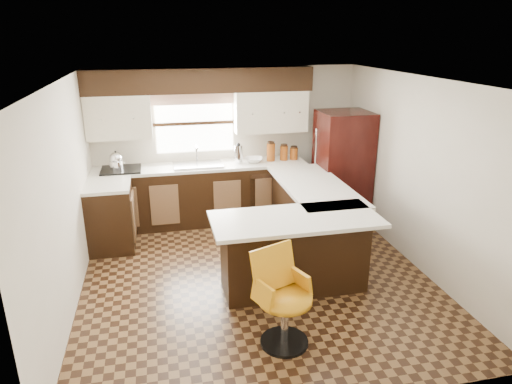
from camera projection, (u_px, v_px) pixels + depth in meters
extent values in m
plane|color=#49301A|center=(256.00, 276.00, 5.72)|extent=(4.40, 4.40, 0.00)
plane|color=silver|center=(256.00, 81.00, 4.93)|extent=(4.40, 4.40, 0.00)
plane|color=beige|center=(227.00, 143.00, 7.35)|extent=(4.40, 0.00, 4.40)
plane|color=beige|center=(322.00, 280.00, 3.30)|extent=(4.40, 0.00, 4.40)
plane|color=beige|center=(65.00, 199.00, 4.90)|extent=(0.00, 4.40, 4.40)
plane|color=beige|center=(418.00, 174.00, 5.75)|extent=(0.00, 4.40, 4.40)
cube|color=black|center=(203.00, 195.00, 7.23)|extent=(3.30, 0.60, 0.90)
cube|color=black|center=(111.00, 218.00, 6.36)|extent=(0.60, 0.70, 0.90)
cube|color=silver|center=(201.00, 167.00, 7.07)|extent=(3.30, 0.60, 0.04)
cube|color=silver|center=(107.00, 186.00, 6.20)|extent=(0.60, 0.70, 0.04)
cube|color=black|center=(200.00, 80.00, 6.77)|extent=(3.40, 0.35, 0.36)
cube|color=beige|center=(119.00, 117.00, 6.69)|extent=(0.94, 0.35, 0.64)
cube|color=beige|center=(270.00, 111.00, 7.16)|extent=(1.14, 0.35, 0.64)
cube|color=white|center=(195.00, 123.00, 7.11)|extent=(1.20, 0.02, 0.90)
cube|color=#D19B93|center=(194.00, 98.00, 6.95)|extent=(1.30, 0.06, 0.18)
cube|color=#B2B2B7|center=(198.00, 165.00, 7.03)|extent=(0.75, 0.45, 0.03)
cube|color=black|center=(268.00, 198.00, 7.18)|extent=(0.58, 0.03, 0.78)
cube|color=black|center=(121.00, 170.00, 6.80)|extent=(0.58, 0.50, 0.02)
cube|color=black|center=(309.00, 218.00, 6.33)|extent=(0.60, 1.95, 0.90)
cube|color=black|center=(294.00, 253.00, 5.33)|extent=(1.65, 0.60, 0.90)
cube|color=silver|center=(314.00, 186.00, 6.19)|extent=(0.84, 1.95, 0.04)
cube|color=silver|center=(296.00, 219.00, 5.08)|extent=(1.89, 0.84, 0.04)
cube|color=black|center=(342.00, 168.00, 7.12)|extent=(0.76, 0.73, 1.77)
cylinder|color=silver|center=(238.00, 154.00, 7.14)|extent=(0.13, 0.13, 0.28)
imported|color=white|center=(254.00, 160.00, 7.23)|extent=(0.35, 0.35, 0.07)
cylinder|color=#893F10|center=(271.00, 152.00, 7.27)|extent=(0.13, 0.13, 0.28)
cylinder|color=#893F10|center=(284.00, 153.00, 7.32)|extent=(0.12, 0.12, 0.23)
cylinder|color=#893F10|center=(294.00, 154.00, 7.36)|extent=(0.13, 0.13, 0.19)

